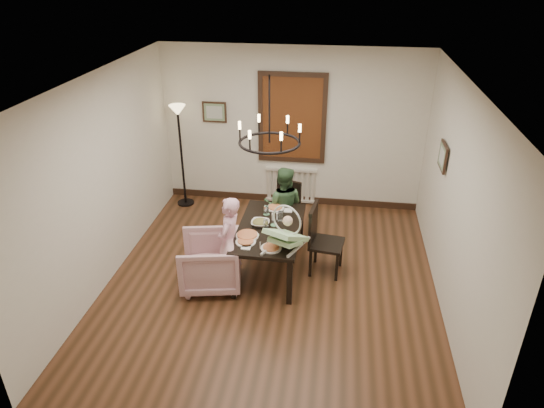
% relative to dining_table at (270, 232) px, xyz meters
% --- Properties ---
extents(room_shell, '(4.51, 5.00, 2.81)m').
position_rel_dining_table_xyz_m(room_shell, '(0.06, 0.08, 0.77)').
color(room_shell, brown).
rests_on(room_shell, ground).
extents(dining_table, '(0.88, 1.54, 0.72)m').
position_rel_dining_table_xyz_m(dining_table, '(0.00, 0.00, 0.00)').
color(dining_table, black).
rests_on(dining_table, room_shell).
extents(chair_far, '(0.52, 0.52, 0.93)m').
position_rel_dining_table_xyz_m(chair_far, '(0.08, 0.95, -0.17)').
color(chair_far, black).
rests_on(chair_far, room_shell).
extents(chair_right, '(0.51, 0.51, 1.03)m').
position_rel_dining_table_xyz_m(chair_right, '(0.80, 0.09, -0.12)').
color(chair_right, black).
rests_on(chair_right, room_shell).
extents(armchair, '(0.95, 0.93, 0.74)m').
position_rel_dining_table_xyz_m(armchair, '(-0.75, -0.45, -0.26)').
color(armchair, '#D5A3AA').
rests_on(armchair, room_shell).
extents(elderly_woman, '(0.31, 0.42, 1.07)m').
position_rel_dining_table_xyz_m(elderly_woman, '(-0.49, -0.34, -0.10)').
color(elderly_woman, '#DB9BAD').
rests_on(elderly_woman, room_shell).
extents(seated_man, '(0.53, 0.42, 1.06)m').
position_rel_dining_table_xyz_m(seated_man, '(0.09, 0.80, -0.11)').
color(seated_man, '#395C36').
rests_on(seated_man, room_shell).
extents(baby_bouncer, '(0.65, 0.73, 0.40)m').
position_rel_dining_table_xyz_m(baby_bouncer, '(0.28, -0.48, 0.28)').
color(baby_bouncer, '#A5D593').
rests_on(baby_bouncer, dining_table).
extents(salad_bowl, '(0.31, 0.31, 0.08)m').
position_rel_dining_table_xyz_m(salad_bowl, '(-0.14, 0.03, 0.12)').
color(salad_bowl, white).
rests_on(salad_bowl, dining_table).
extents(pizza_platter, '(0.31, 0.31, 0.04)m').
position_rel_dining_table_xyz_m(pizza_platter, '(-0.26, -0.30, 0.10)').
color(pizza_platter, tan).
rests_on(pizza_platter, dining_table).
extents(drinking_glass, '(0.07, 0.07, 0.14)m').
position_rel_dining_table_xyz_m(drinking_glass, '(-0.04, -0.06, 0.15)').
color(drinking_glass, silver).
rests_on(drinking_glass, dining_table).
extents(window_blinds, '(1.00, 0.03, 1.40)m').
position_rel_dining_table_xyz_m(window_blinds, '(0.06, 2.17, 0.97)').
color(window_blinds, brown).
rests_on(window_blinds, room_shell).
extents(radiator, '(0.92, 0.12, 0.62)m').
position_rel_dining_table_xyz_m(radiator, '(0.06, 2.19, -0.28)').
color(radiator, silver).
rests_on(radiator, room_shell).
extents(picture_back, '(0.42, 0.03, 0.36)m').
position_rel_dining_table_xyz_m(picture_back, '(-1.29, 2.18, 1.02)').
color(picture_back, black).
rests_on(picture_back, room_shell).
extents(picture_right, '(0.03, 0.42, 0.36)m').
position_rel_dining_table_xyz_m(picture_right, '(2.27, 0.61, 1.02)').
color(picture_right, black).
rests_on(picture_right, room_shell).
extents(floor_lamp, '(0.30, 0.30, 1.80)m').
position_rel_dining_table_xyz_m(floor_lamp, '(-1.84, 1.86, 0.27)').
color(floor_lamp, black).
rests_on(floor_lamp, room_shell).
extents(chandelier, '(0.80, 0.80, 0.04)m').
position_rel_dining_table_xyz_m(chandelier, '(0.00, 0.00, 1.32)').
color(chandelier, black).
rests_on(chandelier, room_shell).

